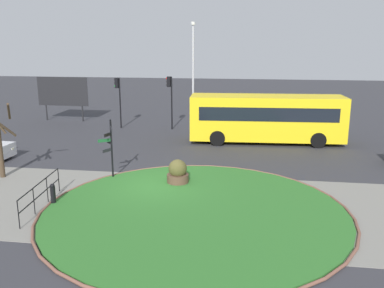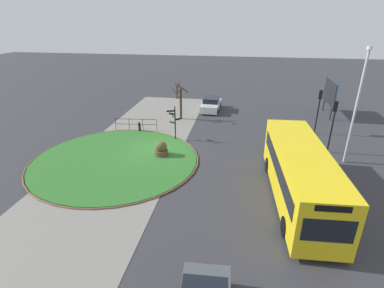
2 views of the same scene
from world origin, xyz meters
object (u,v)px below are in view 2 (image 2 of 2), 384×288
traffic_light_near (319,102)px  bollard_foreground (139,127)px  bus_yellow (300,174)px  street_tree_bare (180,100)px  planter_near_signpost (161,149)px  car_near_lane (211,104)px  lamppost_tall (357,104)px  signpost_directional (174,121)px  traffic_light_far (334,116)px  billboard_left (330,93)px

traffic_light_near → bollard_foreground: bearing=105.9°
bus_yellow → street_tree_bare: size_ratio=2.69×
planter_near_signpost → street_tree_bare: 8.89m
car_near_lane → lamppost_tall: bearing=46.7°
planter_near_signpost → street_tree_bare: size_ratio=0.32×
signpost_directional → traffic_light_far: bearing=87.6°
lamppost_tall → planter_near_signpost: (1.18, -13.38, -3.78)m
traffic_light_far → planter_near_signpost: 13.16m
street_tree_bare → car_near_lane: bearing=142.0°
traffic_light_far → lamppost_tall: bearing=-150.1°
bus_yellow → signpost_directional: bearing=-134.2°
bus_yellow → car_near_lane: (-16.70, -6.68, -1.00)m
bus_yellow → traffic_light_near: (-11.29, 3.31, 1.17)m
bollard_foreground → street_tree_bare: 5.31m
bollard_foreground → traffic_light_far: traffic_light_far is taller
car_near_lane → traffic_light_near: bearing=63.9°
street_tree_bare → planter_near_signpost: bearing=1.9°
traffic_light_near → planter_near_signpost: bearing=126.7°
car_near_lane → billboard_left: bearing=93.6°
traffic_light_near → street_tree_bare: bearing=89.5°
traffic_light_near → street_tree_bare: size_ratio=1.04×
signpost_directional → traffic_light_near: bearing=106.3°
traffic_light_far → lamppost_tall: (1.68, 0.77, 1.37)m
car_near_lane → planter_near_signpost: car_near_lane is taller
car_near_lane → traffic_light_near: size_ratio=1.08×
signpost_directional → lamppost_tall: bearing=80.5°
street_tree_bare → bus_yellow: bearing=35.8°
signpost_directional → traffic_light_far: traffic_light_far is taller
signpost_directional → planter_near_signpost: 3.58m
planter_near_signpost → traffic_light_near: bearing=119.0°
bus_yellow → street_tree_bare: bearing=-147.4°
traffic_light_near → billboard_left: traffic_light_near is taller
lamppost_tall → street_tree_bare: (-7.59, -13.68, -2.33)m
bollard_foreground → traffic_light_far: (1.78, 15.89, 2.49)m
billboard_left → street_tree_bare: 15.63m
bollard_foreground → planter_near_signpost: size_ratio=0.76×
lamppost_tall → billboard_left: bearing=172.7°
bus_yellow → billboard_left: billboard_left is taller
bollard_foreground → car_near_lane: car_near_lane is taller
bollard_foreground → traffic_light_near: size_ratio=0.23×
traffic_light_near → street_tree_bare: traffic_light_near is taller
billboard_left → signpost_directional: bearing=-56.3°
bus_yellow → traffic_light_far: 8.10m
bollard_foreground → lamppost_tall: lamppost_tall is taller
bus_yellow → planter_near_signpost: (-4.36, -9.17, -1.15)m
traffic_light_near → traffic_light_far: traffic_light_far is taller
signpost_directional → traffic_light_near: (-3.56, 12.19, 1.15)m
car_near_lane → street_tree_bare: bearing=-35.7°
traffic_light_far → billboard_left: bearing=-7.5°
bollard_foreground → bus_yellow: (9.01, 12.44, 1.22)m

